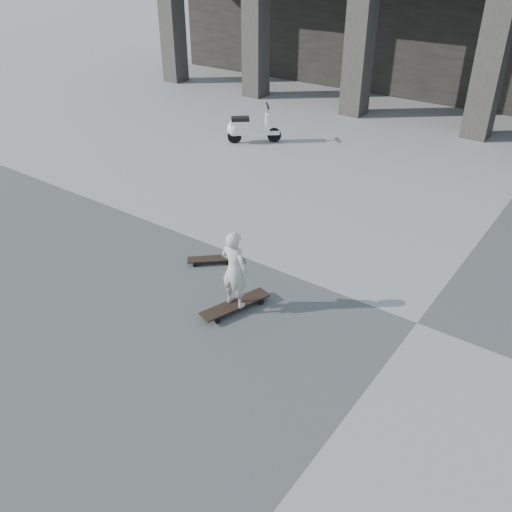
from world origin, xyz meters
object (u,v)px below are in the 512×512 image
Objects in this scene: longboard at (235,305)px; child at (234,269)px; skateboard_spare at (211,259)px; scooter at (245,128)px.

child reaches higher than longboard.
scooter is at bearing 78.56° from skateboard_spare.
skateboard_spare is (-1.10, 0.77, -0.01)m from longboard.
scooter is (-4.20, 5.80, 0.30)m from longboard.
longboard is at bearing -78.30° from skateboard_spare.
longboard is 0.98× the size of scooter.
skateboard_spare is at bearing 72.45° from longboard.
skateboard_spare is at bearing -99.58° from scooter.
longboard is at bearing -95.36° from scooter.
child reaches higher than skateboard_spare.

